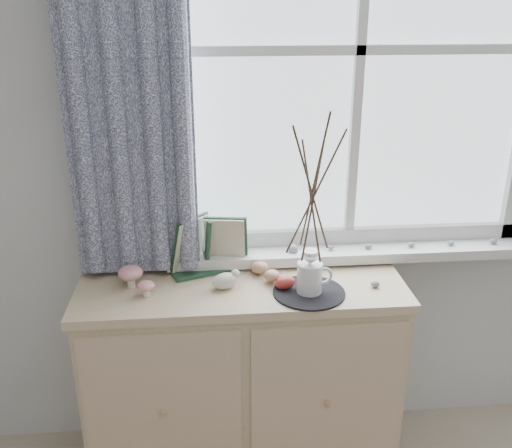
% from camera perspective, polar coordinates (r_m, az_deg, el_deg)
% --- Properties ---
extents(sideboard, '(1.20, 0.45, 0.85)m').
position_cam_1_polar(sideboard, '(2.33, -1.37, -15.18)').
color(sideboard, '#CEB090').
rests_on(sideboard, ground).
extents(botanical_book, '(0.35, 0.23, 0.23)m').
position_cam_1_polar(botanical_book, '(2.13, -4.86, -2.26)').
color(botanical_book, '#1E3F2A').
rests_on(botanical_book, sideboard).
extents(toadstool_cluster, '(0.14, 0.15, 0.08)m').
position_cam_1_polar(toadstool_cluster, '(2.08, -12.07, -5.19)').
color(toadstool_cluster, silver).
rests_on(toadstool_cluster, sideboard).
extents(wooden_eggs, '(0.14, 0.18, 0.07)m').
position_cam_1_polar(wooden_eggs, '(2.10, 1.60, -5.13)').
color(wooden_eggs, tan).
rests_on(wooden_eggs, sideboard).
extents(songbird_figurine, '(0.14, 0.10, 0.07)m').
position_cam_1_polar(songbird_figurine, '(2.05, -3.12, -5.61)').
color(songbird_figurine, silver).
rests_on(songbird_figurine, sideboard).
extents(crocheted_doily, '(0.26, 0.26, 0.01)m').
position_cam_1_polar(crocheted_doily, '(2.04, 5.32, -6.83)').
color(crocheted_doily, black).
rests_on(crocheted_doily, sideboard).
extents(twig_pitcher, '(0.25, 0.25, 0.67)m').
position_cam_1_polar(twig_pitcher, '(1.89, 5.72, 3.40)').
color(twig_pitcher, silver).
rests_on(twig_pitcher, crocheted_doily).
extents(sideboard_pebbles, '(0.33, 0.23, 0.02)m').
position_cam_1_polar(sideboard_pebbles, '(2.14, 6.75, -5.26)').
color(sideboard_pebbles, gray).
rests_on(sideboard_pebbles, sideboard).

